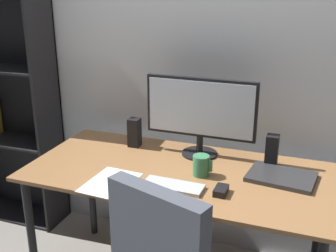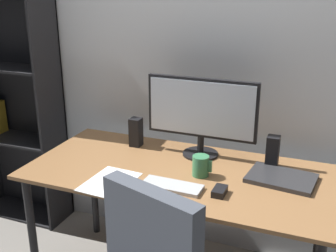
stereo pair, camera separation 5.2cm
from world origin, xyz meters
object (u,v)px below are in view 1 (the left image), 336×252
at_px(keyboard, 173,186).
at_px(mouse, 221,191).
at_px(bookshelf, 9,106).
at_px(monitor, 201,112).
at_px(coffee_mug, 201,165).
at_px(desk, 178,184).
at_px(speaker_left, 134,132).
at_px(laptop, 281,177).
at_px(speaker_right, 272,151).

xyz_separation_m(keyboard, mouse, (0.23, 0.02, 0.01)).
height_order(mouse, bookshelf, bookshelf).
distance_m(monitor, coffee_mug, 0.33).
height_order(desk, bookshelf, bookshelf).
xyz_separation_m(desk, speaker_left, (-0.35, 0.23, 0.17)).
distance_m(keyboard, bookshelf, 1.53).
distance_m(keyboard, mouse, 0.23).
bearing_deg(keyboard, coffee_mug, 64.93).
xyz_separation_m(coffee_mug, laptop, (0.39, 0.10, -0.04)).
relative_size(coffee_mug, bookshelf, 0.06).
distance_m(laptop, speaker_left, 0.88).
distance_m(monitor, speaker_left, 0.43).
bearing_deg(bookshelf, speaker_right, -4.66).
xyz_separation_m(desk, keyboard, (0.04, -0.19, 0.09)).
bearing_deg(keyboard, speaker_right, 47.00).
height_order(desk, speaker_right, speaker_right).
height_order(monitor, keyboard, monitor).
height_order(mouse, laptop, mouse).
distance_m(coffee_mug, laptop, 0.40).
relative_size(desk, keyboard, 5.40).
xyz_separation_m(keyboard, coffee_mug, (0.09, 0.18, 0.04)).
bearing_deg(bookshelf, speaker_left, -8.22).
bearing_deg(monitor, desk, -100.74).
bearing_deg(desk, monitor, 79.26).
height_order(desk, laptop, laptop).
height_order(monitor, coffee_mug, monitor).
bearing_deg(keyboard, monitor, 90.11).
height_order(coffee_mug, laptop, coffee_mug).
relative_size(mouse, speaker_left, 0.56).
height_order(keyboard, coffee_mug, coffee_mug).
xyz_separation_m(monitor, speaker_left, (-0.40, -0.01, -0.17)).
relative_size(laptop, speaker_right, 1.88).
height_order(coffee_mug, speaker_right, speaker_right).
bearing_deg(coffee_mug, bookshelf, 165.52).
distance_m(desk, monitor, 0.41).
bearing_deg(keyboard, mouse, 6.32).
bearing_deg(bookshelf, mouse, -18.32).
xyz_separation_m(keyboard, speaker_left, (-0.39, 0.42, 0.08)).
bearing_deg(mouse, speaker_left, 148.06).
height_order(desk, keyboard, keyboard).
height_order(mouse, speaker_right, speaker_right).
xyz_separation_m(speaker_right, bookshelf, (-1.82, 0.15, 0.02)).
xyz_separation_m(desk, bookshelf, (-1.38, 0.38, 0.18)).
distance_m(desk, speaker_left, 0.45).
height_order(mouse, speaker_left, speaker_left).
distance_m(monitor, mouse, 0.52).
relative_size(speaker_right, bookshelf, 0.10).
bearing_deg(laptop, coffee_mug, -159.21).
bearing_deg(laptop, mouse, -127.53).
bearing_deg(speaker_right, desk, -152.73).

